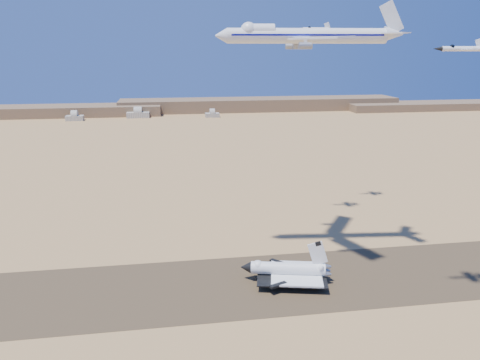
{
  "coord_description": "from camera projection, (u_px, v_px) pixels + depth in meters",
  "views": [
    {
      "loc": [
        -21.55,
        -163.11,
        88.59
      ],
      "look_at": [
        5.28,
        8.0,
        40.37
      ],
      "focal_mm": 35.0,
      "sensor_mm": 36.0,
      "label": 1
    }
  ],
  "objects": [
    {
      "name": "chase_jet_d",
      "position": [
        349.0,
        35.0,
        251.81
      ],
      "size": [
        15.75,
        8.38,
        3.92
      ],
      "rotation": [
        0.0,
        0.0,
        -0.03
      ],
      "color": "white"
    },
    {
      "name": "chase_jet_c",
      "position": [
        315.0,
        29.0,
        229.45
      ],
      "size": [
        16.68,
        8.88,
        4.15
      ],
      "rotation": [
        0.0,
        0.0,
        -0.03
      ],
      "color": "white"
    },
    {
      "name": "carrier_747",
      "position": [
        301.0,
        36.0,
        184.83
      ],
      "size": [
        75.45,
        58.08,
        18.76
      ],
      "rotation": [
        0.0,
        0.0,
        -0.1
      ],
      "color": "white"
    },
    {
      "name": "ground",
      "position": [
        230.0,
        286.0,
        182.22
      ],
      "size": [
        1200.0,
        1200.0,
        0.0
      ],
      "primitive_type": "plane",
      "color": "#B2804F",
      "rests_on": "ground"
    },
    {
      "name": "crew_c",
      "position": [
        315.0,
        287.0,
        178.72
      ],
      "size": [
        1.22,
        1.15,
        1.9
      ],
      "primitive_type": "imported",
      "rotation": [
        0.0,
        0.0,
        2.45
      ],
      "color": "#BF630B",
      "rests_on": "runway"
    },
    {
      "name": "crew_b",
      "position": [
        303.0,
        287.0,
        179.22
      ],
      "size": [
        0.89,
        0.89,
        1.65
      ],
      "primitive_type": "imported",
      "rotation": [
        0.0,
        0.0,
        2.36
      ],
      "color": "#BF630B",
      "rests_on": "runway"
    },
    {
      "name": "shuttle",
      "position": [
        287.0,
        270.0,
        184.65
      ],
      "size": [
        35.61,
        26.98,
        17.5
      ],
      "rotation": [
        0.0,
        0.0,
        -0.23
      ],
      "color": "white",
      "rests_on": "runway"
    },
    {
      "name": "hangars",
      "position": [
        135.0,
        115.0,
        626.7
      ],
      "size": [
        200.5,
        29.5,
        30.0
      ],
      "color": "#BAB7A5",
      "rests_on": "ground"
    },
    {
      "name": "chase_jet_a",
      "position": [
        461.0,
        49.0,
        145.01
      ],
      "size": [
        16.67,
        8.97,
        4.15
      ],
      "rotation": [
        0.0,
        0.0,
        -0.06
      ],
      "color": "white"
    },
    {
      "name": "runway",
      "position": [
        230.0,
        286.0,
        182.21
      ],
      "size": [
        600.0,
        50.0,
        0.06
      ],
      "primitive_type": "cube",
      "color": "brown",
      "rests_on": "ground"
    },
    {
      "name": "ridgeline",
      "position": [
        226.0,
        107.0,
        691.76
      ],
      "size": [
        960.0,
        90.0,
        18.0
      ],
      "color": "#7F6147",
      "rests_on": "ground"
    },
    {
      "name": "crew_a",
      "position": [
        309.0,
        284.0,
        181.57
      ],
      "size": [
        0.53,
        0.68,
        1.66
      ],
      "primitive_type": "imported",
      "rotation": [
        0.0,
        0.0,
        1.81
      ],
      "color": "#BF630B",
      "rests_on": "runway"
    }
  ]
}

